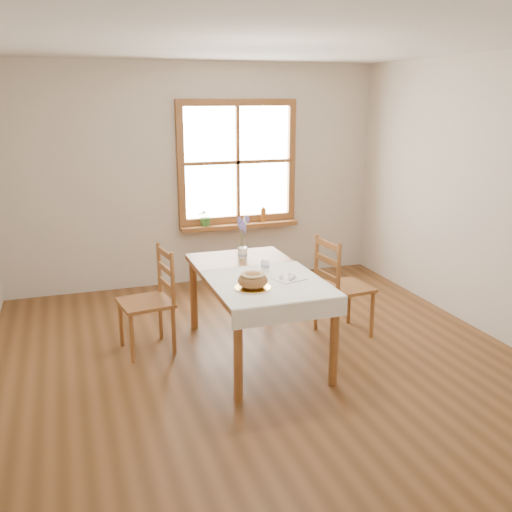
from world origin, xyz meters
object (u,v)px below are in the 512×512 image
(chair_right, at_px, (345,286))
(flower_vase, at_px, (243,254))
(dining_table, at_px, (256,282))
(bread_plate, at_px, (253,288))
(chair_left, at_px, (145,301))

(chair_right, xyz_separation_m, flower_vase, (-0.91, 0.30, 0.32))
(dining_table, xyz_separation_m, bread_plate, (-0.17, -0.42, 0.10))
(dining_table, xyz_separation_m, chair_left, (-0.90, 0.38, -0.20))
(chair_left, distance_m, flower_vase, 0.99)
(bread_plate, bearing_deg, chair_right, 27.50)
(dining_table, distance_m, chair_right, 0.97)
(dining_table, xyz_separation_m, chair_right, (0.94, 0.16, -0.19))
(dining_table, xyz_separation_m, flower_vase, (0.03, 0.46, 0.13))
(dining_table, bearing_deg, flower_vase, 86.80)
(bread_plate, bearing_deg, dining_table, 68.03)
(chair_left, bearing_deg, bread_plate, 34.12)
(bread_plate, relative_size, flower_vase, 2.82)
(chair_right, relative_size, flower_vase, 9.84)
(chair_right, distance_m, bread_plate, 1.28)
(chair_left, xyz_separation_m, bread_plate, (0.73, -0.80, 0.30))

